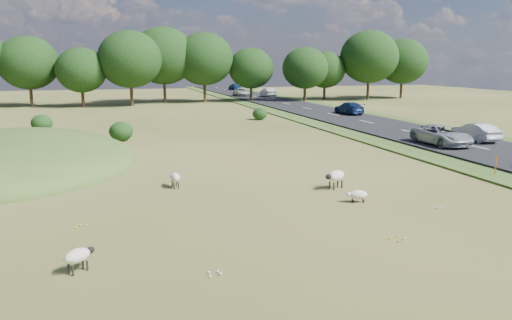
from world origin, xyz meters
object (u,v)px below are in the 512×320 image
Objects in this scene: car_3 at (442,135)px; sheep_1 at (358,195)px; sheep_2 at (78,256)px; car_1 at (235,87)px; car_4 at (476,132)px; marker_post at (496,166)px; sheep_3 at (336,176)px; car_5 at (349,108)px; sheep_0 at (175,177)px; car_0 at (242,92)px; car_2 at (268,92)px.

sheep_1 is at bearing -138.74° from car_3.
sheep_2 is 29.64m from car_3.
car_1 is (16.89, 88.32, 0.57)m from sheep_1.
sheep_2 is at bearing 30.31° from car_4.
sheep_3 is (-9.84, 0.04, 0.07)m from marker_post.
marker_post reaches higher than sheep_3.
car_1 is 0.98× the size of car_5.
sheep_2 is 0.20× the size of car_3.
sheep_0 reaches higher than sheep_2.
sheep_3 is (12.02, 7.04, 0.14)m from sheep_2.
sheep_0 is at bearing -108.10° from car_0.
sheep_2 is at bearing -108.89° from car_0.
car_4 is (6.92, 9.83, 0.35)m from marker_post.
car_4 is at bearing -86.13° from car_0.
sheep_3 is 67.24m from car_0.
sheep_0 is at bearing 67.59° from car_2.
sheep_1 is 1.01× the size of sheep_2.
sheep_1 is 0.20× the size of car_3.
sheep_1 is 89.93m from car_1.
car_0 is 1.04× the size of car_2.
sheep_2 is 0.24× the size of car_4.
car_4 is (16.76, 9.79, 0.28)m from sheep_3.
car_0 is (12.96, 65.98, 0.26)m from sheep_3.
car_2 is 52.28m from car_4.
car_4 reaches higher than marker_post.
sheep_0 is at bearing 16.36° from car_4.
marker_post is at bearing 77.49° from car_5.
car_3 reaches higher than car_4.
sheep_0 is 9.22m from sheep_1.
sheep_2 is 0.21× the size of car_5.
marker_post is 0.25× the size of car_5.
car_1 is 1.12× the size of car_4.
sheep_3 is at bearing 78.94° from car_1.
car_0 is at bearing -87.00° from sheep_1.
car_3 reaches higher than sheep_3.
car_1 is at bearing -126.12° from sheep_3.
sheep_1 is at bearing 36.22° from car_4.
car_4 is at bearing -129.97° from sheep_1.
sheep_0 is 21.67m from car_3.
marker_post is at bearing -101.45° from sheep_0.
car_1 is 54.58m from car_5.
car_3 is at bearing 70.74° from marker_post.
sheep_2 reaches higher than sheep_1.
car_5 reaches higher than car_1.
sheep_1 is at bearing 62.08° from sheep_3.
sheep_1 is at bearing -127.11° from sheep_0.
car_2 is (0.00, -23.67, 0.08)m from car_1.
car_4 reaches higher than sheep_3.
car_4 is (3.80, -56.19, 0.02)m from car_0.
sheep_3 is 0.29× the size of car_1.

